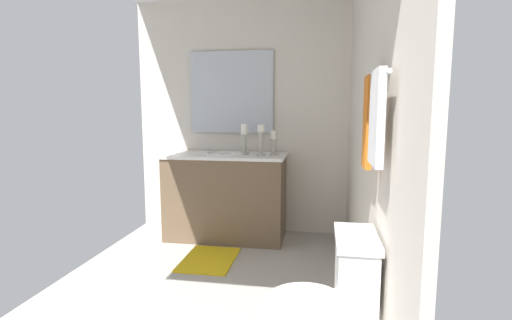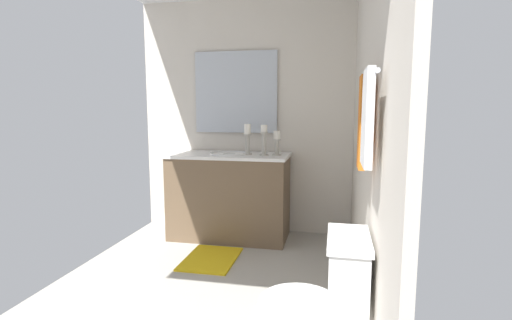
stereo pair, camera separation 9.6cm
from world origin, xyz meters
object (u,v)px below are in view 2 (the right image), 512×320
(toilet, at_px, (313,312))
(towel_bar, at_px, (370,77))
(bath_mat, at_px, (211,259))
(towel_near_vanity, at_px, (362,122))
(candle_holder_mid, at_px, (248,138))
(mirror, at_px, (236,92))
(towel_center, at_px, (367,118))
(candle_holder_short, at_px, (264,140))
(candle_holder_tall, at_px, (277,143))
(sink_basin, at_px, (229,158))
(vanity_cabinet, at_px, (229,196))

(toilet, height_order, towel_bar, towel_bar)
(toilet, distance_m, bath_mat, 1.71)
(towel_near_vanity, bearing_deg, candle_holder_mid, -151.15)
(mirror, bearing_deg, towel_bar, 28.14)
(towel_center, bearing_deg, candle_holder_short, -158.43)
(towel_near_vanity, bearing_deg, candle_holder_tall, -158.95)
(towel_near_vanity, bearing_deg, towel_center, 0.00)
(sink_basin, relative_size, bath_mat, 0.67)
(sink_basin, relative_size, candle_holder_short, 1.35)
(mirror, bearing_deg, sink_basin, 0.20)
(candle_holder_mid, height_order, bath_mat, candle_holder_mid)
(towel_center, bearing_deg, bath_mat, -141.46)
(towel_center, bearing_deg, mirror, -153.76)
(mirror, distance_m, towel_center, 2.65)
(sink_basin, distance_m, candle_holder_short, 0.43)
(vanity_cabinet, xyz_separation_m, mirror, (-0.28, 0.00, 1.06))
(towel_center, relative_size, bath_mat, 0.65)
(towel_center, bearing_deg, towel_bar, 173.25)
(mirror, bearing_deg, vanity_cabinet, -0.01)
(towel_near_vanity, distance_m, towel_center, 0.31)
(toilet, bearing_deg, vanity_cabinet, -154.07)
(sink_basin, distance_m, candle_holder_tall, 0.52)
(sink_basin, relative_size, towel_center, 1.04)
(towel_bar, height_order, towel_near_vanity, towel_near_vanity)
(candle_holder_tall, bearing_deg, towel_near_vanity, 21.05)
(candle_holder_short, height_order, toilet, candle_holder_short)
(towel_near_vanity, bearing_deg, toilet, -45.96)
(candle_holder_tall, bearing_deg, toilet, 13.62)
(candle_holder_short, relative_size, bath_mat, 0.50)
(candle_holder_short, distance_m, candle_holder_mid, 0.18)
(candle_holder_short, distance_m, towel_near_vanity, 1.90)
(mirror, distance_m, toilet, 2.71)
(mirror, distance_m, towel_bar, 2.52)
(candle_holder_mid, distance_m, towel_bar, 2.20)
(candle_holder_tall, bearing_deg, sink_basin, -92.69)
(mirror, height_order, towel_bar, mirror)
(sink_basin, xyz_separation_m, towel_bar, (1.94, 1.19, 0.63))
(toilet, bearing_deg, candle_holder_short, -162.75)
(vanity_cabinet, distance_m, candle_holder_tall, 0.74)
(toilet, xyz_separation_m, towel_center, (0.11, 0.20, 0.92))
(mirror, relative_size, bath_mat, 1.48)
(mirror, xyz_separation_m, candle_holder_tall, (0.30, 0.49, -0.50))
(candle_holder_short, bearing_deg, toilet, 17.25)
(sink_basin, bearing_deg, candle_holder_mid, 83.00)
(candle_holder_mid, bearing_deg, vanity_cabinet, -96.97)
(candle_holder_tall, distance_m, candle_holder_short, 0.13)
(candle_holder_mid, height_order, towel_center, towel_center)
(mirror, relative_size, towel_bar, 1.46)
(sink_basin, distance_m, mirror, 0.72)
(vanity_cabinet, xyz_separation_m, towel_near_vanity, (1.79, 1.17, 0.82))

